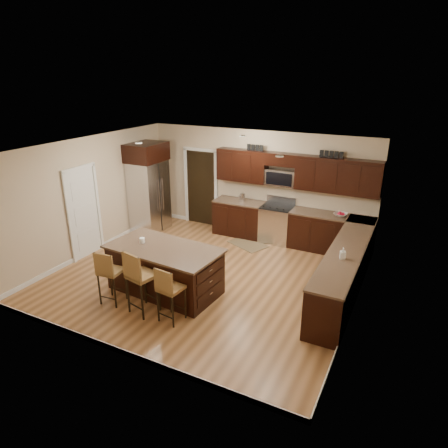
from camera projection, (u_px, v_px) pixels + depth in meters
The scene contains 23 objects.
floor at pixel (206, 276), 8.40m from camera, with size 6.00×6.00×0.00m, color #A26D40.
ceiling at pixel (203, 148), 7.44m from camera, with size 6.00×6.00×0.00m, color silver.
wall_back at pixel (257, 184), 10.21m from camera, with size 6.00×6.00×0.00m, color #C5AF8E.
wall_left at pixel (91, 196), 9.18m from camera, with size 5.50×5.50×0.00m, color #C5AF8E.
wall_right at pixel (361, 243), 6.66m from camera, with size 5.50×5.50×0.00m, color #C5AF8E.
base_cabinets at pixel (314, 248), 8.64m from camera, with size 4.02×3.96×0.92m.
upper_cabinets at pixel (296, 170), 9.46m from camera, with size 4.00×0.33×0.80m.
range at pixel (277, 224), 9.99m from camera, with size 0.76×0.64×1.11m.
microwave at pixel (281, 178), 9.71m from camera, with size 0.76×0.31×0.40m, color silver.
doorway at pixel (201, 188), 11.01m from camera, with size 0.85×0.03×2.06m, color black.
pantry_door at pixel (84, 214), 9.04m from camera, with size 0.03×0.80×2.04m, color white.
letter_decor at pixel (291, 151), 9.36m from camera, with size 2.20×0.03×0.15m, color black, non-canonical shape.
island at pixel (165, 271), 7.71m from camera, with size 2.26×1.30×0.92m.
stool_left at pixel (109, 272), 7.19m from camera, with size 0.42×0.42×1.05m.
stool_mid at pixel (139, 276), 6.87m from camera, with size 0.53×0.53×1.19m.
stool_right at pixel (168, 289), 6.66m from camera, with size 0.42×0.42×1.02m.
refrigerator at pixel (149, 187), 10.46m from camera, with size 0.79×1.00×2.35m.
floor_mat at pixel (248, 244), 9.95m from camera, with size 0.92×0.62×0.01m, color brown.
fruit_bowl at pixel (341, 214), 9.17m from camera, with size 0.30×0.30×0.07m, color silver.
soap_bottle at pixel (343, 253), 7.06m from camera, with size 0.09×0.10×0.21m, color #B2B2B2.
canister_tall at pixel (243, 197), 10.19m from camera, with size 0.12×0.12×0.21m, color silver.
canister_short at pixel (241, 198), 10.22m from camera, with size 0.11×0.11×0.15m, color silver.
island_jar at pixel (142, 240), 7.73m from camera, with size 0.10×0.10×0.10m, color white.
Camera 1 is at (3.70, -6.48, 4.03)m, focal length 32.00 mm.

